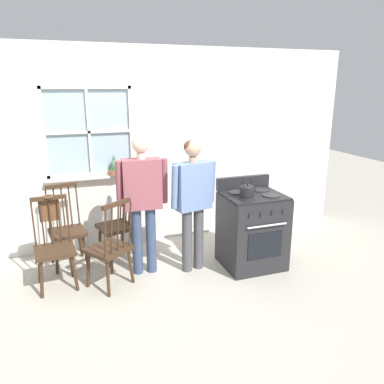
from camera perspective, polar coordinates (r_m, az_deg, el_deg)
The scene contains 12 objects.
ground_plane at distance 4.37m, azimuth -4.07°, elevation -14.14°, with size 16.00×16.00×0.00m, color #B2AD9E.
wall_back at distance 5.22m, azimuth -8.10°, elevation 6.39°, with size 6.40×0.16×2.70m.
chair_by_window at distance 4.44m, azimuth -20.21°, elevation -8.15°, with size 0.46×0.44×1.02m.
chair_near_wall at distance 4.27m, azimuth -12.40°, elevation -8.45°, with size 0.57×0.57×1.02m.
chair_center_cluster at distance 4.91m, azimuth -18.52°, elevation -5.65°, with size 0.47×0.46×1.02m.
chair_near_stove at distance 4.92m, azimuth -11.36°, elevation -5.07°, with size 0.49×0.51×1.02m.
person_elderly_left at distance 4.32m, azimuth -7.59°, elevation -0.06°, with size 0.59×0.24×1.66m.
person_teen_center at distance 4.37m, azimuth 0.13°, elevation -0.32°, with size 0.58×0.28×1.60m.
stove at distance 4.70m, azimuth 9.12°, elevation -5.64°, with size 0.72×0.68×1.08m.
kettle at distance 4.34m, azimuth 8.38°, elevation 0.25°, with size 0.21×0.17×0.25m.
potted_plant at distance 5.12m, azimuth -11.79°, elevation 3.53°, with size 0.15×0.15×0.30m.
handbag at distance 4.52m, azimuth -20.96°, elevation -2.36°, with size 0.23×0.20×0.31m.
Camera 1 is at (-0.96, -3.66, 2.19)m, focal length 35.00 mm.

